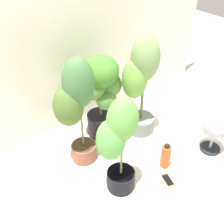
{
  "coord_description": "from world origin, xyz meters",
  "views": [
    {
      "loc": [
        -1.16,
        -1.17,
        1.77
      ],
      "look_at": [
        -0.06,
        0.28,
        0.42
      ],
      "focal_mm": 44.32,
      "sensor_mm": 36.0,
      "label": 1
    }
  ],
  "objects_px": {
    "potted_plant_back_right": "(141,80)",
    "cell_phone": "(168,180)",
    "potted_plant_back_left": "(76,104)",
    "nutrient_bottle": "(166,156)",
    "floor_fan": "(216,128)",
    "potted_plant_back_center": "(100,90)",
    "potted_plant_front_left": "(118,142)"
  },
  "relations": [
    {
      "from": "potted_plant_front_left",
      "to": "potted_plant_back_center",
      "type": "bearing_deg",
      "value": 65.34
    },
    {
      "from": "potted_plant_back_right",
      "to": "floor_fan",
      "type": "bearing_deg",
      "value": -60.21
    },
    {
      "from": "floor_fan",
      "to": "potted_plant_back_left",
      "type": "bearing_deg",
      "value": 95.45
    },
    {
      "from": "potted_plant_back_center",
      "to": "potted_plant_back_right",
      "type": "height_order",
      "value": "potted_plant_back_right"
    },
    {
      "from": "potted_plant_back_center",
      "to": "cell_phone",
      "type": "height_order",
      "value": "potted_plant_back_center"
    },
    {
      "from": "potted_plant_front_left",
      "to": "potted_plant_back_right",
      "type": "height_order",
      "value": "potted_plant_back_right"
    },
    {
      "from": "potted_plant_front_left",
      "to": "nutrient_bottle",
      "type": "relative_size",
      "value": 3.55
    },
    {
      "from": "potted_plant_front_left",
      "to": "potted_plant_back_right",
      "type": "distance_m",
      "value": 0.73
    },
    {
      "from": "potted_plant_back_right",
      "to": "nutrient_bottle",
      "type": "bearing_deg",
      "value": -104.47
    },
    {
      "from": "potted_plant_front_left",
      "to": "nutrient_bottle",
      "type": "xyz_separation_m",
      "value": [
        0.46,
        -0.06,
        -0.37
      ]
    },
    {
      "from": "potted_plant_back_right",
      "to": "cell_phone",
      "type": "relative_size",
      "value": 6.17
    },
    {
      "from": "potted_plant_back_center",
      "to": "potted_plant_back_right",
      "type": "distance_m",
      "value": 0.37
    },
    {
      "from": "potted_plant_back_left",
      "to": "floor_fan",
      "type": "bearing_deg",
      "value": -31.53
    },
    {
      "from": "cell_phone",
      "to": "nutrient_bottle",
      "type": "xyz_separation_m",
      "value": [
        0.1,
        0.13,
        0.11
      ]
    },
    {
      "from": "potted_plant_front_left",
      "to": "cell_phone",
      "type": "height_order",
      "value": "potted_plant_front_left"
    },
    {
      "from": "potted_plant_back_left",
      "to": "potted_plant_back_center",
      "type": "xyz_separation_m",
      "value": [
        0.34,
        0.17,
        -0.09
      ]
    },
    {
      "from": "potted_plant_back_left",
      "to": "nutrient_bottle",
      "type": "height_order",
      "value": "potted_plant_back_left"
    },
    {
      "from": "potted_plant_back_left",
      "to": "cell_phone",
      "type": "height_order",
      "value": "potted_plant_back_left"
    },
    {
      "from": "potted_plant_front_left",
      "to": "potted_plant_back_left",
      "type": "height_order",
      "value": "potted_plant_back_left"
    },
    {
      "from": "cell_phone",
      "to": "potted_plant_back_right",
      "type": "bearing_deg",
      "value": -92.0
    },
    {
      "from": "potted_plant_front_left",
      "to": "potted_plant_back_right",
      "type": "bearing_deg",
      "value": 35.93
    },
    {
      "from": "potted_plant_back_center",
      "to": "floor_fan",
      "type": "relative_size",
      "value": 2.08
    },
    {
      "from": "potted_plant_back_center",
      "to": "nutrient_bottle",
      "type": "distance_m",
      "value": 0.79
    },
    {
      "from": "potted_plant_back_right",
      "to": "cell_phone",
      "type": "height_order",
      "value": "potted_plant_back_right"
    },
    {
      "from": "cell_phone",
      "to": "floor_fan",
      "type": "height_order",
      "value": "floor_fan"
    },
    {
      "from": "potted_plant_front_left",
      "to": "floor_fan",
      "type": "xyz_separation_m",
      "value": [
        0.93,
        -0.18,
        -0.23
      ]
    },
    {
      "from": "potted_plant_back_left",
      "to": "nutrient_bottle",
      "type": "relative_size",
      "value": 4.08
    },
    {
      "from": "potted_plant_back_left",
      "to": "potted_plant_back_center",
      "type": "distance_m",
      "value": 0.39
    },
    {
      "from": "nutrient_bottle",
      "to": "potted_plant_back_left",
      "type": "bearing_deg",
      "value": 136.48
    },
    {
      "from": "potted_plant_back_left",
      "to": "cell_phone",
      "type": "distance_m",
      "value": 0.96
    },
    {
      "from": "potted_plant_front_left",
      "to": "potted_plant_back_center",
      "type": "distance_m",
      "value": 0.67
    },
    {
      "from": "potted_plant_back_right",
      "to": "floor_fan",
      "type": "xyz_separation_m",
      "value": [
        0.35,
        -0.6,
        -0.31
      ]
    }
  ]
}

